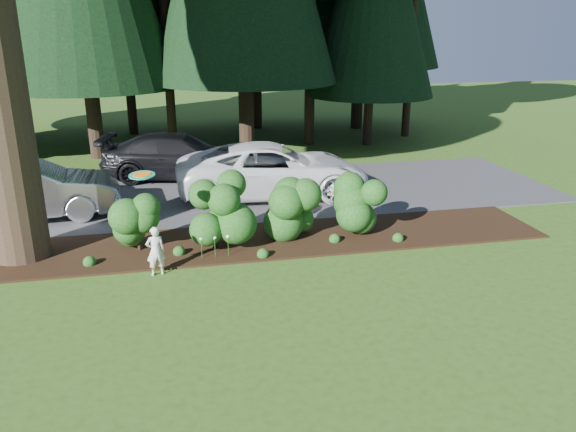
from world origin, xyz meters
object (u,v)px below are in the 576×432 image
(car_white_suv, at_px, (273,170))
(child, at_px, (156,251))
(frisbee, at_px, (142,175))
(car_silver_wagon, at_px, (24,190))
(car_dark_suv, at_px, (179,156))

(car_white_suv, relative_size, child, 5.40)
(frisbee, bearing_deg, car_white_suv, 55.81)
(car_silver_wagon, relative_size, car_white_suv, 0.84)
(car_silver_wagon, xyz_separation_m, child, (3.48, -4.40, -0.30))
(child, bearing_deg, car_white_suv, -134.27)
(car_white_suv, xyz_separation_m, car_dark_suv, (-2.76, 2.78, -0.05))
(car_white_suv, relative_size, frisbee, 11.38)
(car_dark_suv, height_order, frisbee, frisbee)
(car_silver_wagon, relative_size, frisbee, 9.60)
(child, distance_m, frisbee, 1.70)
(car_silver_wagon, bearing_deg, car_dark_suv, -55.22)
(car_silver_wagon, relative_size, child, 4.55)
(car_dark_suv, bearing_deg, car_white_suv, -125.47)
(car_dark_suv, bearing_deg, frisbee, -176.40)
(car_white_suv, distance_m, frisbee, 6.60)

